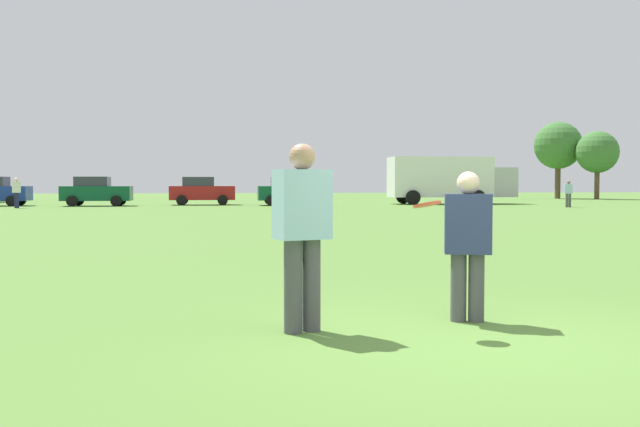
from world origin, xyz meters
TOP-DOWN VIEW (x-y plane):
  - ground_plane at (0.00, 0.00)m, footprint 196.58×196.58m
  - player_thrower at (-1.53, 0.77)m, footprint 0.57×0.43m
  - player_defender at (0.22, 1.04)m, footprint 0.53×0.40m
  - frisbee at (-0.36, 0.58)m, footprint 0.28×0.27m
  - traffic_cone at (3.85, 9.89)m, footprint 0.32×0.32m
  - parked_car_mid_left at (-9.04, 41.03)m, footprint 4.26×2.32m
  - parked_car_center at (-2.56, 42.30)m, footprint 4.26×2.32m
  - parked_car_mid_right at (3.01, 40.49)m, footprint 4.26×2.32m
  - box_truck at (14.04, 41.77)m, footprint 8.57×3.19m
  - bystander_sideline_watcher at (-12.96, 37.80)m, footprint 0.52×0.53m
  - bystander_far_jogger at (18.73, 34.12)m, footprint 0.50×0.40m
  - tree_center_elm at (29.75, 57.10)m, footprint 4.34×4.34m
  - tree_east_birch at (31.85, 53.95)m, footprint 3.69×3.69m

SIDE VIEW (x-z plane):
  - ground_plane at x=0.00m, z-range 0.00..0.00m
  - traffic_cone at x=3.85m, z-range -0.01..0.47m
  - player_defender at x=0.22m, z-range 0.09..1.63m
  - bystander_far_jogger at x=18.73m, z-range 0.10..1.68m
  - parked_car_mid_left at x=-9.04m, z-range 0.01..1.83m
  - parked_car_center at x=-2.56m, z-range 0.01..1.83m
  - parked_car_mid_right at x=3.01m, z-range 0.01..1.83m
  - bystander_sideline_watcher at x=-12.96m, z-range 0.11..1.84m
  - player_thrower at x=-1.53m, z-range 0.11..1.92m
  - frisbee at x=-0.36m, z-range 1.17..1.27m
  - box_truck at x=14.04m, z-range 0.16..3.34m
  - tree_east_birch at x=31.85m, z-range 1.13..7.13m
  - tree_center_elm at x=29.75m, z-range 1.32..8.38m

